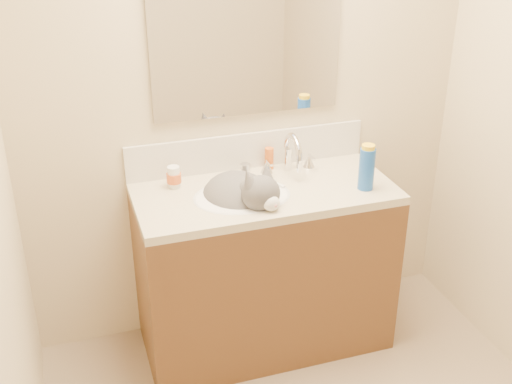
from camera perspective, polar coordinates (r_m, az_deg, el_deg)
room_shell at (r=1.88m, az=10.55°, el=4.98°), size 2.24×2.54×2.52m
vanity_cabinet at (r=3.17m, az=0.76°, el=-7.10°), size 1.20×0.55×0.82m
counter_slab at (r=2.96m, az=0.81°, el=-0.13°), size 1.20×0.55×0.04m
basin at (r=2.92m, az=-1.24°, el=-1.58°), size 0.45×0.36×0.14m
faucet at (r=3.09m, az=3.17°, el=3.17°), size 0.28×0.20×0.21m
cat at (r=2.91m, az=-1.24°, el=-0.55°), size 0.46×0.49×0.34m
backsplash at (r=3.14m, az=-0.72°, el=3.70°), size 1.20×0.02×0.18m
mirror at (r=2.97m, az=-0.79°, el=14.29°), size 0.90×0.02×0.80m
pill_bottle at (r=2.98m, az=-7.31°, el=1.33°), size 0.06×0.06×0.10m
pill_label at (r=2.98m, az=-7.31°, el=1.26°), size 0.08×0.08×0.04m
silver_jar at (r=3.09m, az=-0.95°, el=2.04°), size 0.06×0.06×0.05m
amber_bottle at (r=3.14m, az=1.18°, el=3.00°), size 0.05×0.05×0.11m
toothbrush at (r=3.01m, az=1.48°, el=0.89°), size 0.08×0.14×0.01m
toothbrush_head at (r=3.01m, az=1.48°, el=0.93°), size 0.03×0.03×0.02m
spray_can at (r=2.96m, az=9.80°, el=2.03°), size 0.09×0.09×0.20m
spray_cap at (r=2.92m, az=9.95°, el=3.82°), size 0.07×0.07×0.04m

